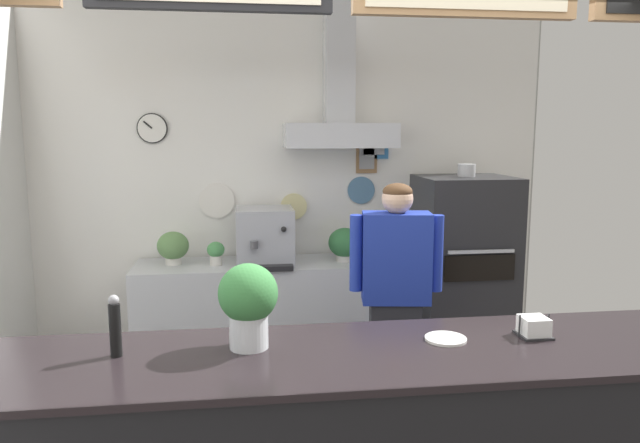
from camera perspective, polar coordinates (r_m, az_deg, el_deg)
back_wall_assembly at (r=5.02m, az=-2.47°, el=5.04°), size 4.42×2.79×3.05m
back_prep_counter at (r=5.01m, az=-4.59°, el=-8.96°), size 2.20×0.60×0.89m
pizza_oven at (r=5.03m, az=13.50°, el=-4.84°), size 0.74×0.70×1.69m
shop_worker at (r=3.79m, az=7.22°, el=-7.81°), size 0.57×0.28×1.64m
espresso_machine at (r=4.82m, az=-5.31°, el=-1.43°), size 0.46×0.52×0.45m
potted_oregano at (r=4.83m, az=-9.95°, el=-2.90°), size 0.14×0.14×0.19m
potted_sage at (r=4.90m, az=2.38°, el=-2.12°), size 0.27×0.27×0.28m
potted_thyme at (r=4.92m, az=-13.90°, el=-2.35°), size 0.25×0.25×0.27m
napkin_holder at (r=2.85m, az=19.79°, el=-9.53°), size 0.14×0.13×0.10m
condiment_plate at (r=2.71m, az=11.95°, el=-10.93°), size 0.18×0.18×0.01m
pepper_grinder at (r=2.57m, az=-19.04°, el=-9.46°), size 0.05×0.05×0.26m
basil_vase at (r=2.53m, az=-6.88°, el=-7.76°), size 0.25×0.25×0.36m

